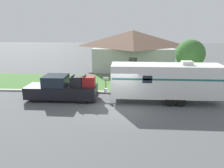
% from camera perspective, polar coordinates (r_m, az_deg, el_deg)
% --- Properties ---
extents(ground_plane, '(120.00, 120.00, 0.00)m').
position_cam_1_polar(ground_plane, '(16.23, 2.18, -6.39)').
color(ground_plane, '#515456').
extents(curb_strip, '(80.00, 0.30, 0.14)m').
position_cam_1_polar(curb_strip, '(19.74, 2.52, -2.18)').
color(curb_strip, beige).
rests_on(curb_strip, ground_plane).
extents(lawn_strip, '(80.00, 7.00, 0.03)m').
position_cam_1_polar(lawn_strip, '(23.26, 2.74, 0.38)').
color(lawn_strip, '#477538').
rests_on(lawn_strip, ground_plane).
extents(house_across_street, '(11.08, 8.59, 5.24)m').
position_cam_1_polar(house_across_street, '(30.99, 5.37, 9.16)').
color(house_across_street, '#B2B2A8').
rests_on(house_across_street, ground_plane).
extents(pickup_truck, '(5.82, 2.01, 2.10)m').
position_cam_1_polar(pickup_truck, '(18.26, -12.79, -1.21)').
color(pickup_truck, black).
rests_on(pickup_truck, ground_plane).
extents(travel_trailer, '(9.46, 2.23, 3.31)m').
position_cam_1_polar(travel_trailer, '(17.56, 13.84, 0.95)').
color(travel_trailer, black).
rests_on(travel_trailer, ground_plane).
extents(mailbox, '(0.48, 0.20, 1.23)m').
position_cam_1_polar(mailbox, '(20.44, -1.63, 0.99)').
color(mailbox, brown).
rests_on(mailbox, ground_plane).
extents(tree_in_yard, '(2.87, 2.87, 4.61)m').
position_cam_1_polar(tree_in_yard, '(23.05, 19.76, 7.35)').
color(tree_in_yard, brown).
rests_on(tree_in_yard, ground_plane).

